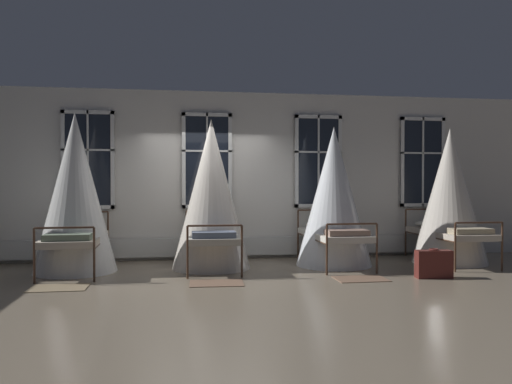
{
  "coord_description": "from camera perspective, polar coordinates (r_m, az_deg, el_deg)",
  "views": [
    {
      "loc": [
        -0.57,
        -8.84,
        1.5
      ],
      "look_at": [
        0.81,
        0.17,
        1.35
      ],
      "focal_mm": 35.97,
      "sensor_mm": 36.0,
      "label": 1
    }
  ],
  "objects": [
    {
      "name": "cot_fourth",
      "position": [
        9.49,
        8.64,
        -0.66
      ],
      "size": [
        1.38,
        1.99,
        2.54
      ],
      "rotation": [
        0.0,
        0.0,
        1.58
      ],
      "color": "#4C3323",
      "rests_on": "ground"
    },
    {
      "name": "suitcase_dark",
      "position": [
        8.66,
        19.16,
        -7.57
      ],
      "size": [
        0.58,
        0.26,
        0.47
      ],
      "rotation": [
        0.0,
        0.0,
        -0.09
      ],
      "color": "#5B231E",
      "rests_on": "ground"
    },
    {
      "name": "cot_third",
      "position": [
        9.09,
        -5.0,
        -0.42
      ],
      "size": [
        1.38,
        1.99,
        2.63
      ],
      "rotation": [
        0.0,
        0.0,
        1.56
      ],
      "color": "#4C3323",
      "rests_on": "ground"
    },
    {
      "name": "cot_fifth",
      "position": [
        10.34,
        20.73,
        -0.55
      ],
      "size": [
        1.38,
        1.99,
        2.55
      ],
      "rotation": [
        0.0,
        0.0,
        1.56
      ],
      "color": "#4C3323",
      "rests_on": "ground"
    },
    {
      "name": "ground",
      "position": [
        8.99,
        -4.98,
        -8.65
      ],
      "size": [
        26.0,
        26.0,
        0.0
      ],
      "primitive_type": "plane",
      "color": "gray"
    },
    {
      "name": "rug_fourth",
      "position": [
        8.3,
        11.57,
        -9.44
      ],
      "size": [
        0.8,
        0.56,
        0.01
      ],
      "primitive_type": "cube",
      "rotation": [
        0.0,
        0.0,
        -0.0
      ],
      "color": "brown",
      "rests_on": "ground"
    },
    {
      "name": "back_wall_with_windows",
      "position": [
        10.25,
        -5.5,
        1.86
      ],
      "size": [
        14.0,
        0.1,
        3.32
      ],
      "primitive_type": "cube",
      "color": "silver",
      "rests_on": "ground"
    },
    {
      "name": "cot_second",
      "position": [
        9.19,
        -19.46,
        -0.25
      ],
      "size": [
        1.38,
        2.0,
        2.7
      ],
      "rotation": [
        0.0,
        0.0,
        1.6
      ],
      "color": "#4C3323",
      "rests_on": "ground"
    },
    {
      "name": "rug_third",
      "position": [
        7.82,
        -4.41,
        -10.06
      ],
      "size": [
        0.82,
        0.59,
        0.01
      ],
      "primitive_type": "cube",
      "rotation": [
        0.0,
        0.0,
        -0.04
      ],
      "color": "brown",
      "rests_on": "ground"
    },
    {
      "name": "rug_second",
      "position": [
        7.98,
        -21.08,
        -9.9
      ],
      "size": [
        0.8,
        0.56,
        0.01
      ],
      "primitive_type": "cube",
      "rotation": [
        0.0,
        0.0,
        0.0
      ],
      "color": "#8E7A5B",
      "rests_on": "ground"
    },
    {
      "name": "window_bank",
      "position": [
        10.14,
        -5.46,
        -1.65
      ],
      "size": [
        10.02,
        0.1,
        2.82
      ],
      "color": "black",
      "rests_on": "ground"
    }
  ]
}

